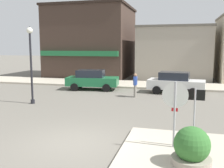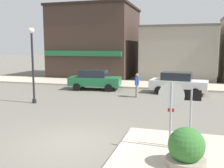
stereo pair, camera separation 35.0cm
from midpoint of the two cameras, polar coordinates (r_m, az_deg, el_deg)
name	(u,v)px [view 1 (the left image)]	position (r m, az deg, el deg)	size (l,w,h in m)	color
ground_plane	(74,143)	(9.61, -9.26, -12.61)	(160.00, 160.00, 0.00)	#6B665B
kerb_far	(138,85)	(23.11, 5.36, -0.11)	(80.00, 4.00, 0.15)	#B7AD99
stop_sign	(175,106)	(8.56, 12.37, -4.67)	(0.82, 0.08, 2.30)	#9E9EA3
one_way_sign	(194,112)	(8.71, 16.39, -5.85)	(0.60, 0.07, 2.10)	#9E9EA3
planter	(192,150)	(7.71, 15.68, -13.69)	(1.10, 1.10, 1.23)	gray
lamp_post	(31,54)	(16.15, -17.89, 6.25)	(0.36, 0.36, 4.54)	black
parked_car_nearest	(92,80)	(20.70, -4.85, 0.98)	(4.17, 2.22, 1.56)	#1E6B3D
parked_car_second	(176,82)	(19.46, 13.18, 0.34)	(4.16, 2.19, 1.56)	white
pedestrian_crossing_near	(135,84)	(17.63, 4.52, -0.08)	(0.22, 0.55, 1.61)	gray
building_corner_shop	(92,42)	(30.28, -4.77, 9.10)	(8.87, 8.45, 7.78)	#3D2D26
building_storefront_left_near	(174,53)	(28.78, 13.04, 6.62)	(7.35, 7.31, 5.42)	#9E9384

